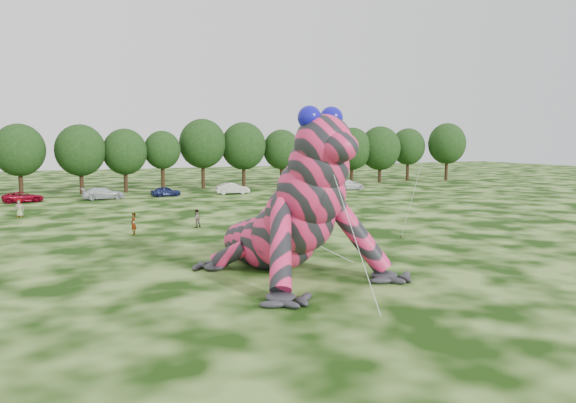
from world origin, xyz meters
The scene contains 26 objects.
ground centered at (0.00, 0.00, 0.00)m, with size 240.00×240.00×0.00m, color #16330A.
inflatable_gecko centered at (-3.15, 5.78, 4.62)m, with size 15.56×18.48×9.24m, color #DC245A, non-canonical shape.
tree_6 centered at (-17.56, 56.68, 4.75)m, with size 6.52×5.86×9.49m, color black, non-canonical shape.
tree_7 centered at (-10.08, 56.80, 4.74)m, with size 6.68×6.01×9.48m, color black, non-canonical shape.
tree_8 centered at (-4.22, 56.99, 4.47)m, with size 6.14×5.53×8.94m, color black, non-canonical shape.
tree_9 centered at (1.06, 57.35, 4.34)m, with size 5.27×4.74×8.68m, color black, non-canonical shape.
tree_10 centered at (7.40, 58.58, 5.25)m, with size 7.09×6.38×10.50m, color black, non-canonical shape.
tree_11 centered at (13.79, 58.20, 5.03)m, with size 7.01×6.31×10.07m, color black, non-canonical shape.
tree_12 centered at (20.01, 57.74, 4.49)m, with size 5.99×5.39×8.97m, color black, non-canonical shape.
tree_13 centered at (27.13, 57.13, 5.06)m, with size 6.83×6.15×10.13m, color black, non-canonical shape.
tree_14 centered at (33.46, 58.72, 4.70)m, with size 6.82×6.14×9.40m, color black, non-canonical shape.
tree_15 centered at (38.47, 57.77, 4.82)m, with size 7.17×6.45×9.63m, color black, non-canonical shape.
tree_16 centered at (45.45, 59.37, 4.69)m, with size 6.26×5.63×9.37m, color black, non-canonical shape.
tree_17 centered at (51.95, 56.66, 5.15)m, with size 6.98×6.28×10.30m, color black, non-canonical shape.
car_2 centered at (-17.21, 49.17, 0.64)m, with size 2.13×4.62×1.28m, color maroon.
car_3 centered at (-8.13, 48.77, 0.75)m, with size 2.09×5.14×1.49m, color silver.
car_4 centered at (-0.26, 49.11, 0.66)m, with size 1.55×3.86×1.32m, color #151C47.
car_5 centered at (8.74, 48.64, 0.75)m, with size 1.59×4.55×1.50m, color beige.
car_6 centered at (20.32, 49.22, 0.66)m, with size 2.21×4.78×1.33m, color #27272A.
car_7 centered at (26.11, 47.44, 0.76)m, with size 2.12×5.22×1.52m, color white.
spectator_3 centered at (14.98, 29.93, 0.93)m, with size 1.09×0.45×1.85m, color gray.
spectator_4 centered at (-17.25, 35.58, 0.88)m, with size 0.86×0.56×1.76m, color gray.
spectator_5 centered at (5.62, 16.34, 0.81)m, with size 1.50×0.48×1.62m, color gray.
spectator_2 centered at (14.16, 31.13, 0.92)m, with size 1.19×0.69×1.84m, color gray.
spectator_0 centered at (-8.76, 20.59, 0.88)m, with size 0.64×0.42×1.76m, color gray.
spectator_1 centered at (-3.30, 22.11, 0.79)m, with size 0.77×0.60×1.58m, color gray.
Camera 1 is at (-15.38, -24.16, 7.58)m, focal length 35.00 mm.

